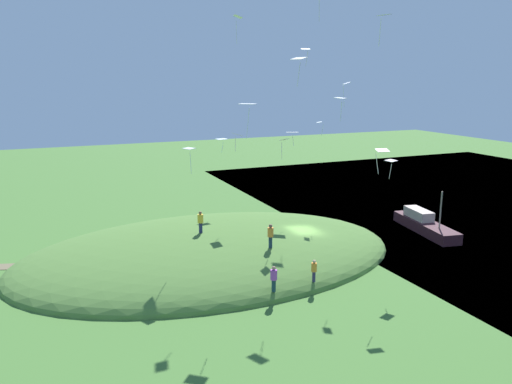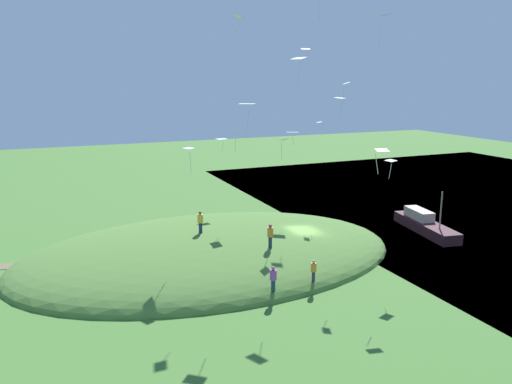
{
  "view_description": "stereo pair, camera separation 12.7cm",
  "coord_description": "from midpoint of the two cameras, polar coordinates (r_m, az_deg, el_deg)",
  "views": [
    {
      "loc": [
        19.98,
        36.08,
        14.41
      ],
      "look_at": [
        3.02,
        -3.31,
        4.79
      ],
      "focal_mm": 35.61,
      "sensor_mm": 36.0,
      "label": 1
    },
    {
      "loc": [
        19.86,
        36.13,
        14.41
      ],
      "look_at": [
        3.02,
        -3.31,
        4.79
      ],
      "focal_mm": 35.61,
      "sensor_mm": 36.0,
      "label": 2
    }
  ],
  "objects": [
    {
      "name": "ground_plane",
      "position": [
        43.68,
        5.48,
        -6.67
      ],
      "size": [
        160.0,
        160.0,
        0.0
      ],
      "primitive_type": "plane",
      "color": "#406C2E"
    },
    {
      "name": "grass_hill",
      "position": [
        42.57,
        -5.08,
        -7.19
      ],
      "size": [
        31.84,
        21.01,
        4.47
      ],
      "primitive_type": "ellipsoid",
      "color": "#4A7232",
      "rests_on": "ground_plane"
    },
    {
      "name": "boat_on_lake",
      "position": [
        51.48,
        18.47,
        -3.46
      ],
      "size": [
        3.4,
        9.01,
        4.45
      ],
      "rotation": [
        0.0,
        0.0,
        4.54
      ],
      "color": "#391B22",
      "rests_on": "lake_water"
    },
    {
      "name": "person_on_hilltop",
      "position": [
        40.95,
        -6.19,
        -3.09
      ],
      "size": [
        0.5,
        0.5,
        1.8
      ],
      "rotation": [
        0.0,
        0.0,
        3.23
      ],
      "color": "navy",
      "rests_on": "grass_hill"
    },
    {
      "name": "person_walking_path",
      "position": [
        35.4,
        6.59,
        -8.49
      ],
      "size": [
        0.45,
        0.45,
        1.6
      ],
      "rotation": [
        0.0,
        0.0,
        1.74
      ],
      "color": "#2D2A51",
      "rests_on": "grass_hill"
    },
    {
      "name": "person_with_child",
      "position": [
        38.17,
        1.71,
        -4.64
      ],
      "size": [
        0.48,
        0.48,
        1.85
      ],
      "rotation": [
        0.0,
        0.0,
        6.2
      ],
      "color": "#1C3246",
      "rests_on": "grass_hill"
    },
    {
      "name": "person_near_shore",
      "position": [
        33.61,
        2.06,
        -9.4
      ],
      "size": [
        0.61,
        0.61,
        1.79
      ],
      "rotation": [
        0.0,
        0.0,
        5.25
      ],
      "color": "#193743",
      "rests_on": "grass_hill"
    },
    {
      "name": "kite_0",
      "position": [
        37.79,
        15.01,
        3.33
      ],
      "size": [
        1.06,
        0.92,
        1.41
      ],
      "color": "white"
    },
    {
      "name": "kite_1",
      "position": [
        40.2,
        3.22,
        5.72
      ],
      "size": [
        0.87,
        0.78,
        1.66
      ],
      "color": "silver"
    },
    {
      "name": "kite_2",
      "position": [
        39.34,
        10.19,
        11.72
      ],
      "size": [
        0.75,
        0.87,
        1.86
      ],
      "color": "white"
    },
    {
      "name": "kite_3",
      "position": [
        36.14,
        14.21,
        18.5
      ],
      "size": [
        0.67,
        0.9,
        2.05
      ],
      "color": "white"
    },
    {
      "name": "kite_4",
      "position": [
        46.55,
        7.25,
        7.68
      ],
      "size": [
        0.72,
        0.81,
        1.24
      ],
      "color": "white"
    },
    {
      "name": "kite_5",
      "position": [
        37.35,
        4.91,
        14.58
      ],
      "size": [
        1.11,
        1.28,
        2.09
      ],
      "color": "silver"
    },
    {
      "name": "kite_6",
      "position": [
        43.19,
        -2.03,
        6.39
      ],
      "size": [
        0.7,
        1.03,
        1.61
      ],
      "color": "#F4D9D4"
    },
    {
      "name": "kite_7",
      "position": [
        39.22,
        -1.99,
        18.92
      ],
      "size": [
        0.78,
        1.0,
        2.05
      ],
      "color": "white"
    },
    {
      "name": "kite_8",
      "position": [
        31.58,
        9.52,
        10.22
      ],
      "size": [
        1.0,
        0.96,
        1.43
      ],
      "color": "silver"
    },
    {
      "name": "kite_10",
      "position": [
        47.73,
        -3.79,
        5.9
      ],
      "size": [
        1.13,
        0.89,
        1.3
      ],
      "color": "white"
    },
    {
      "name": "kite_11",
      "position": [
        34.38,
        14.02,
        4.4
      ],
      "size": [
        0.94,
        0.77,
        1.71
      ],
      "color": "white"
    },
    {
      "name": "kite_12",
      "position": [
        36.87,
        -7.45,
        4.69
      ],
      "size": [
        0.91,
        1.04,
        1.87
      ],
      "color": "white"
    },
    {
      "name": "kite_13",
      "position": [
        46.99,
        5.7,
        15.57
      ],
      "size": [
        0.92,
        0.76,
        1.64
      ],
      "color": "white"
    },
    {
      "name": "kite_14",
      "position": [
        45.64,
        4.21,
        6.66
      ],
      "size": [
        1.28,
        1.09,
        1.29
      ],
      "color": "white"
    },
    {
      "name": "kite_15",
      "position": [
        32.85,
        -0.9,
        9.65
      ],
      "size": [
        1.29,
        1.25,
        2.25
      ],
      "color": "white"
    },
    {
      "name": "mooring_post",
      "position": [
        45.79,
        9.6,
        -5.14
      ],
      "size": [
        0.14,
        0.14,
        1.12
      ],
      "primitive_type": "cylinder",
      "color": "brown",
      "rests_on": "ground_plane"
    }
  ]
}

